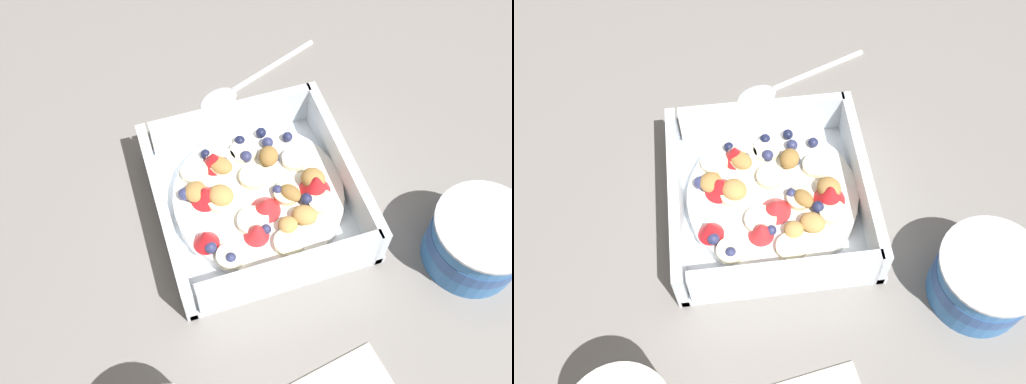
% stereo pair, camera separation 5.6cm
% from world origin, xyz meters
% --- Properties ---
extents(ground_plane, '(2.40, 2.40, 0.00)m').
position_xyz_m(ground_plane, '(0.00, 0.00, 0.00)').
color(ground_plane, gray).
extents(fruit_bowl, '(0.19, 0.19, 0.06)m').
position_xyz_m(fruit_bowl, '(0.01, -0.00, 0.02)').
color(fruit_bowl, white).
rests_on(fruit_bowl, ground).
extents(spoon, '(0.08, 0.17, 0.01)m').
position_xyz_m(spoon, '(-0.15, 0.02, 0.00)').
color(spoon, silver).
rests_on(spoon, ground).
extents(yogurt_cup, '(0.09, 0.09, 0.06)m').
position_xyz_m(yogurt_cup, '(0.12, 0.18, 0.03)').
color(yogurt_cup, '#3370B7').
rests_on(yogurt_cup, ground).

